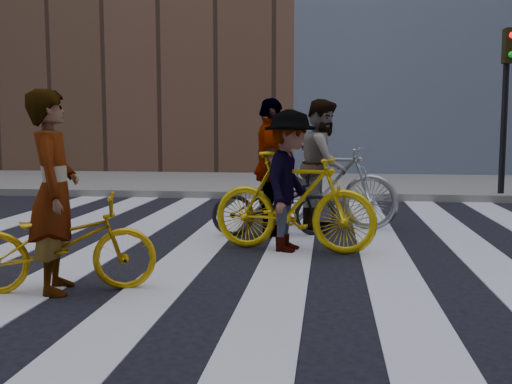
% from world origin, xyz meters
% --- Properties ---
extents(ground, '(100.00, 100.00, 0.00)m').
position_xyz_m(ground, '(0.00, 0.00, 0.00)').
color(ground, black).
rests_on(ground, ground).
extents(sidewalk_far, '(100.00, 5.00, 0.15)m').
position_xyz_m(sidewalk_far, '(0.00, 7.50, 0.07)').
color(sidewalk_far, gray).
rests_on(sidewalk_far, ground).
extents(zebra_crosswalk, '(8.25, 10.00, 0.01)m').
position_xyz_m(zebra_crosswalk, '(0.00, 0.00, 0.01)').
color(zebra_crosswalk, silver).
rests_on(zebra_crosswalk, ground).
extents(traffic_signal, '(0.22, 0.42, 3.33)m').
position_xyz_m(traffic_signal, '(4.40, 5.32, 2.28)').
color(traffic_signal, black).
rests_on(traffic_signal, ground).
extents(bike_yellow_left, '(1.76, 1.04, 0.88)m').
position_xyz_m(bike_yellow_left, '(-1.35, -1.91, 0.44)').
color(bike_yellow_left, '#D0970B').
rests_on(bike_yellow_left, ground).
extents(bike_silver_mid, '(2.13, 0.91, 1.24)m').
position_xyz_m(bike_silver_mid, '(0.98, 1.79, 0.62)').
color(bike_silver_mid, '#999CA3').
rests_on(bike_silver_mid, ground).
extents(bike_yellow_right, '(2.04, 0.95, 1.18)m').
position_xyz_m(bike_yellow_right, '(0.60, 0.08, 0.59)').
color(bike_yellow_right, gold).
rests_on(bike_yellow_right, ground).
extents(bike_dark_rear, '(1.75, 0.83, 0.88)m').
position_xyz_m(bike_dark_rear, '(0.28, 1.05, 0.44)').
color(bike_dark_rear, black).
rests_on(bike_dark_rear, ground).
extents(rider_left, '(0.60, 0.75, 1.80)m').
position_xyz_m(rider_left, '(-1.40, -1.91, 0.90)').
color(rider_left, slate).
rests_on(rider_left, ground).
extents(rider_mid, '(0.84, 1.01, 1.86)m').
position_xyz_m(rider_mid, '(0.93, 1.79, 0.93)').
color(rider_mid, slate).
rests_on(rider_mid, ground).
extents(rider_right, '(0.83, 1.18, 1.67)m').
position_xyz_m(rider_right, '(0.55, 0.08, 0.83)').
color(rider_right, slate).
rests_on(rider_right, ground).
extents(rider_rear, '(0.61, 1.14, 1.85)m').
position_xyz_m(rider_rear, '(0.23, 1.05, 0.93)').
color(rider_rear, slate).
rests_on(rider_rear, ground).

